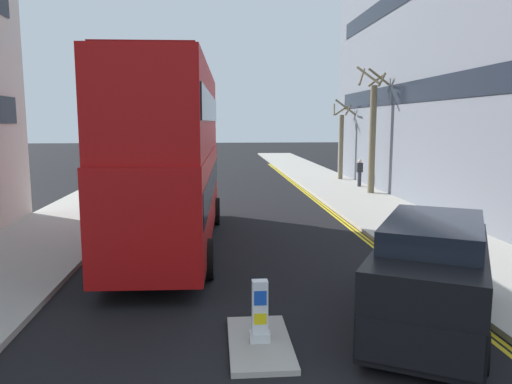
# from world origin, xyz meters

# --- Properties ---
(sidewalk_right) EXTENTS (4.00, 80.00, 0.14)m
(sidewalk_right) POSITION_xyz_m (6.50, 16.00, 0.07)
(sidewalk_right) COLOR #ADA89E
(sidewalk_right) RESTS_ON ground
(sidewalk_left) EXTENTS (4.00, 80.00, 0.14)m
(sidewalk_left) POSITION_xyz_m (-6.50, 16.00, 0.07)
(sidewalk_left) COLOR #ADA89E
(sidewalk_left) RESTS_ON ground
(kerb_line_outer) EXTENTS (0.10, 56.00, 0.01)m
(kerb_line_outer) POSITION_xyz_m (4.40, 14.00, 0.00)
(kerb_line_outer) COLOR yellow
(kerb_line_outer) RESTS_ON ground
(kerb_line_inner) EXTENTS (0.10, 56.00, 0.01)m
(kerb_line_inner) POSITION_xyz_m (4.24, 14.00, 0.00)
(kerb_line_inner) COLOR yellow
(kerb_line_inner) RESTS_ON ground
(traffic_island) EXTENTS (1.10, 2.20, 0.10)m
(traffic_island) POSITION_xyz_m (0.00, 4.24, 0.05)
(traffic_island) COLOR #ADA89E
(traffic_island) RESTS_ON ground
(keep_left_bollard) EXTENTS (0.36, 0.28, 1.11)m
(keep_left_bollard) POSITION_xyz_m (0.00, 4.23, 0.61)
(keep_left_bollard) COLOR silver
(keep_left_bollard) RESTS_ON traffic_island
(double_decker_bus_away) EXTENTS (3.05, 10.88, 5.64)m
(double_decker_bus_away) POSITION_xyz_m (-2.11, 11.48, 3.03)
(double_decker_bus_away) COLOR #B20F0F
(double_decker_bus_away) RESTS_ON ground
(taxi_minivan) EXTENTS (3.93, 5.12, 2.12)m
(taxi_minivan) POSITION_xyz_m (3.27, 4.61, 1.07)
(taxi_minivan) COLOR black
(taxi_minivan) RESTS_ON ground
(pedestrian_far) EXTENTS (0.34, 0.22, 1.62)m
(pedestrian_far) POSITION_xyz_m (7.80, 24.33, 0.99)
(pedestrian_far) COLOR #2D2D38
(pedestrian_far) RESTS_ON sidewalk_right
(street_tree_near) EXTENTS (1.45, 1.46, 5.29)m
(street_tree_near) POSITION_xyz_m (7.65, 28.19, 2.66)
(street_tree_near) COLOR #6B6047
(street_tree_near) RESTS_ON sidewalk_right
(street_tree_mid) EXTENTS (1.64, 1.93, 6.70)m
(street_tree_mid) POSITION_xyz_m (7.64, 21.72, 3.39)
(street_tree_mid) COLOR #6B6047
(street_tree_mid) RESTS_ON sidewalk_right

